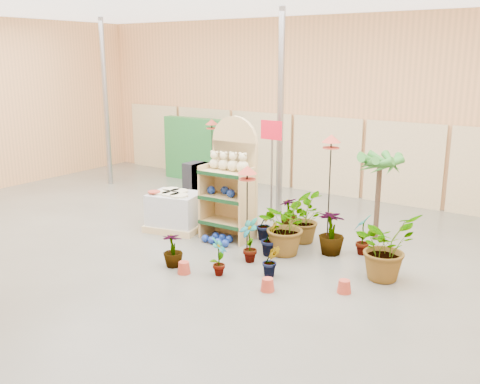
# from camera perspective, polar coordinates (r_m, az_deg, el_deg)

# --- Properties ---
(room) EXTENTS (15.20, 12.10, 4.70)m
(room) POSITION_cam_1_polar(r_m,az_deg,el_deg) (9.59, -3.49, 6.57)
(room) COLOR #58574D
(room) RESTS_ON ground
(display_shelf) EXTENTS (1.02, 0.66, 2.39)m
(display_shelf) POSITION_cam_1_polar(r_m,az_deg,el_deg) (10.46, -0.89, 0.99)
(display_shelf) COLOR tan
(display_shelf) RESTS_ON ground
(teddy_bears) EXTENTS (0.88, 0.23, 0.38)m
(teddy_bears) POSITION_cam_1_polar(r_m,az_deg,el_deg) (10.27, -1.11, 3.12)
(teddy_bears) COLOR beige
(teddy_bears) RESTS_ON display_shelf
(gazing_balls_shelf) EXTENTS (0.88, 0.30, 0.17)m
(gazing_balls_shelf) POSITION_cam_1_polar(r_m,az_deg,el_deg) (10.40, -1.31, 0.02)
(gazing_balls_shelf) COLOR navy
(gazing_balls_shelf) RESTS_ON display_shelf
(gazing_balls_floor) EXTENTS (0.63, 0.39, 0.15)m
(gazing_balls_floor) POSITION_cam_1_polar(r_m,az_deg,el_deg) (10.33, -2.33, -5.08)
(gazing_balls_floor) COLOR navy
(gazing_balls_floor) RESTS_ON ground
(pallet_stack) EXTENTS (1.27, 1.13, 0.81)m
(pallet_stack) POSITION_cam_1_polar(r_m,az_deg,el_deg) (11.11, -6.91, -2.06)
(pallet_stack) COLOR tan
(pallet_stack) RESTS_ON ground
(charcoal_planters) EXTENTS (0.80, 0.50, 1.00)m
(charcoal_planters) POSITION_cam_1_polar(r_m,az_deg,el_deg) (12.95, -4.12, 0.87)
(charcoal_planters) COLOR black
(charcoal_planters) RESTS_ON ground
(trellis_stock) EXTENTS (2.00, 0.30, 1.80)m
(trellis_stock) POSITION_cam_1_polar(r_m,az_deg,el_deg) (15.45, -4.87, 4.56)
(trellis_stock) COLOR #246D2E
(trellis_stock) RESTS_ON ground
(offer_sign) EXTENTS (0.50, 0.08, 2.20)m
(offer_sign) POSITION_cam_1_polar(r_m,az_deg,el_deg) (11.33, 3.38, 4.46)
(offer_sign) COLOR gray
(offer_sign) RESTS_ON ground
(bird_table_front) EXTENTS (0.34, 0.34, 1.66)m
(bird_table_front) POSITION_cam_1_polar(r_m,az_deg,el_deg) (9.27, 0.78, 2.07)
(bird_table_front) COLOR black
(bird_table_front) RESTS_ON ground
(bird_table_right) EXTENTS (0.34, 0.34, 2.16)m
(bird_table_right) POSITION_cam_1_polar(r_m,az_deg,el_deg) (9.62, 9.70, 5.18)
(bird_table_right) COLOR black
(bird_table_right) RESTS_ON ground
(bird_table_back) EXTENTS (0.34, 0.34, 1.91)m
(bird_table_back) POSITION_cam_1_polar(r_m,az_deg,el_deg) (14.00, -3.02, 7.21)
(bird_table_back) COLOR black
(bird_table_back) RESTS_ON ground
(palm) EXTENTS (0.70, 0.70, 1.82)m
(palm) POSITION_cam_1_polar(r_m,az_deg,el_deg) (10.49, 14.72, 3.15)
(palm) COLOR #443121
(palm) RESTS_ON ground
(potted_plant_0) EXTENTS (0.50, 0.46, 0.79)m
(potted_plant_0) POSITION_cam_1_polar(r_m,az_deg,el_deg) (9.32, 1.01, -5.15)
(potted_plant_0) COLOR #2E7827
(potted_plant_0) RESTS_ON ground
(potted_plant_1) EXTENTS (0.29, 0.35, 0.63)m
(potted_plant_1) POSITION_cam_1_polar(r_m,az_deg,el_deg) (9.68, 3.19, -4.93)
(potted_plant_1) COLOR #2E7827
(potted_plant_1) RESTS_ON ground
(potted_plant_2) EXTENTS (1.09, 1.18, 1.10)m
(potted_plant_2) POSITION_cam_1_polar(r_m,az_deg,el_deg) (9.69, 4.75, -3.46)
(potted_plant_2) COLOR #2E7827
(potted_plant_2) RESTS_ON ground
(potted_plant_3) EXTENTS (0.58, 0.58, 0.84)m
(potted_plant_3) POSITION_cam_1_polar(r_m,az_deg,el_deg) (9.81, 9.73, -4.23)
(potted_plant_3) COLOR #2E7827
(potted_plant_3) RESTS_ON ground
(potted_plant_4) EXTENTS (0.32, 0.43, 0.77)m
(potted_plant_4) POSITION_cam_1_polar(r_m,az_deg,el_deg) (9.92, 12.96, -4.38)
(potted_plant_4) COLOR #2E7827
(potted_plant_4) RESTS_ON ground
(potted_plant_5) EXTENTS (0.40, 0.43, 0.63)m
(potted_plant_5) POSITION_cam_1_polar(r_m,az_deg,el_deg) (10.47, 2.69, -3.44)
(potted_plant_5) COLOR #2E7827
(potted_plant_5) RESTS_ON ground
(potted_plant_6) EXTENTS (1.07, 1.10, 0.94)m
(potted_plant_6) POSITION_cam_1_polar(r_m,az_deg,el_deg) (10.38, 6.65, -2.77)
(potted_plant_6) COLOR #2E7827
(potted_plant_6) RESTS_ON ground
(potted_plant_7) EXTENTS (0.48, 0.48, 0.61)m
(potted_plant_7) POSITION_cam_1_polar(r_m,az_deg,el_deg) (9.22, -7.17, -6.11)
(potted_plant_7) COLOR #2E7827
(potted_plant_7) RESTS_ON ground
(potted_plant_8) EXTENTS (0.33, 0.40, 0.65)m
(potted_plant_8) POSITION_cam_1_polar(r_m,az_deg,el_deg) (8.77, -2.27, -6.91)
(potted_plant_8) COLOR #2E7827
(potted_plant_8) RESTS_ON ground
(potted_plant_9) EXTENTS (0.38, 0.37, 0.54)m
(potted_plant_9) POSITION_cam_1_polar(r_m,az_deg,el_deg) (8.78, 3.34, -7.32)
(potted_plant_9) COLOR #2E7827
(potted_plant_9) RESTS_ON ground
(potted_plant_10) EXTENTS (1.13, 1.22, 1.10)m
(potted_plant_10) POSITION_cam_1_polar(r_m,az_deg,el_deg) (8.89, 15.20, -5.59)
(potted_plant_10) COLOR #2E7827
(potted_plant_10) RESTS_ON ground
(potted_plant_11) EXTENTS (0.51, 0.51, 0.66)m
(potted_plant_11) POSITION_cam_1_polar(r_m,az_deg,el_deg) (11.19, 5.24, -2.23)
(potted_plant_11) COLOR #2E7827
(potted_plant_11) RESTS_ON ground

